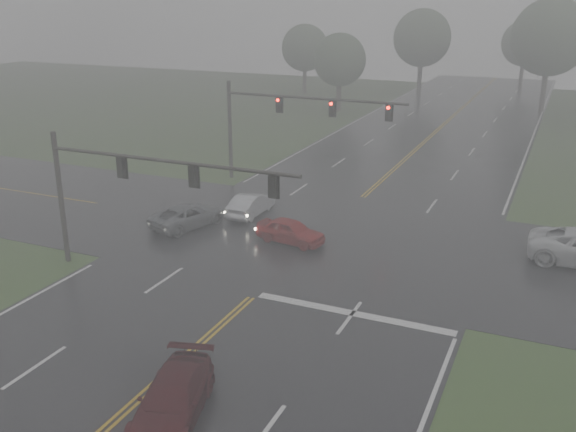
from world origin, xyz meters
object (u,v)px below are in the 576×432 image
at_px(sedan_maroon, 174,417).
at_px(signal_gantry_near, 126,180).
at_px(car_grey, 188,227).
at_px(sedan_silver, 251,215).
at_px(sedan_red, 290,243).
at_px(signal_gantry_far, 281,114).

distance_m(sedan_maroon, signal_gantry_near, 12.41).
distance_m(sedan_maroon, car_grey, 17.57).
height_order(sedan_maroon, signal_gantry_near, signal_gantry_near).
bearing_deg(sedan_silver, signal_gantry_near, 82.90).
relative_size(sedan_red, car_grey, 0.82).
bearing_deg(signal_gantry_far, car_grey, -96.62).
distance_m(sedan_maroon, sedan_red, 15.39).
height_order(sedan_red, car_grey, sedan_red).
bearing_deg(car_grey, signal_gantry_near, 116.43).
bearing_deg(car_grey, sedan_silver, -109.20).
distance_m(sedan_maroon, signal_gantry_far, 26.93).
xyz_separation_m(sedan_maroon, sedan_silver, (-6.64, 18.34, 0.00)).
bearing_deg(sedan_red, car_grey, 99.20).
bearing_deg(sedan_maroon, sedan_red, 83.69).
xyz_separation_m(sedan_red, signal_gantry_near, (-5.17, -6.70, 4.58)).
xyz_separation_m(sedan_silver, car_grey, (-2.34, -3.24, 0.00)).
xyz_separation_m(sedan_maroon, car_grey, (-8.98, 15.10, 0.00)).
xyz_separation_m(signal_gantry_near, signal_gantry_far, (0.04, 16.85, 0.28)).
bearing_deg(signal_gantry_near, sedan_silver, 83.12).
height_order(car_grey, signal_gantry_far, signal_gantry_far).
height_order(sedan_maroon, sedan_silver, sedan_maroon).
bearing_deg(signal_gantry_far, sedan_silver, -80.60).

